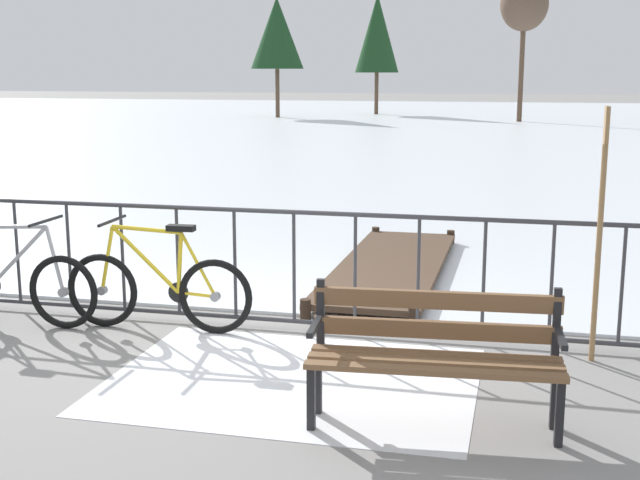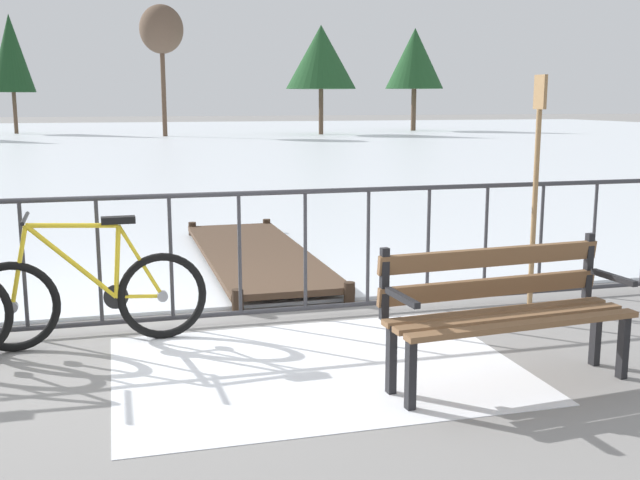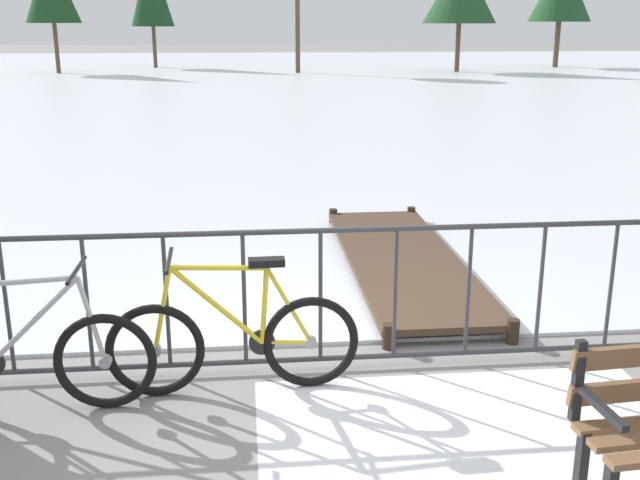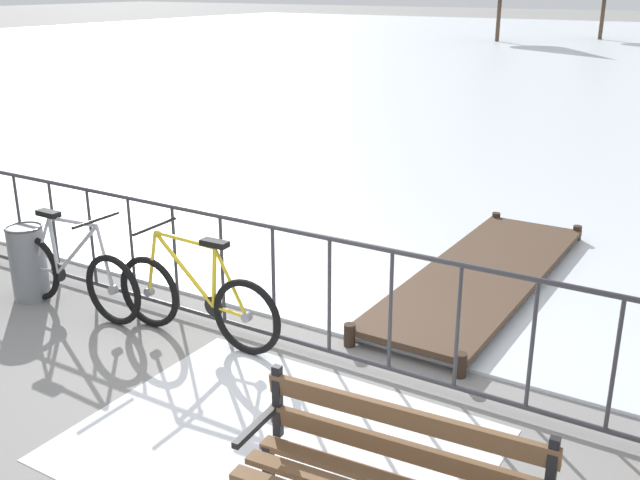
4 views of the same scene
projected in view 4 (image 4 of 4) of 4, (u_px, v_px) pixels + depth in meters
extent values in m
plane|color=gray|center=(275.00, 343.00, 6.33)|extent=(160.00, 160.00, 0.00)
cube|color=white|center=(277.00, 445.00, 4.94)|extent=(2.67, 2.04, 0.01)
cylinder|color=#38383D|center=(272.00, 227.00, 5.98)|extent=(9.00, 0.04, 0.04)
cylinder|color=#38383D|center=(275.00, 335.00, 6.30)|extent=(9.00, 0.04, 0.04)
cylinder|color=#38383D|center=(19.00, 220.00, 7.75)|extent=(0.03, 0.03, 0.97)
cylinder|color=#38383D|center=(54.00, 229.00, 7.48)|extent=(0.03, 0.03, 0.97)
cylinder|color=#38383D|center=(92.00, 238.00, 7.21)|extent=(0.03, 0.03, 0.97)
cylinder|color=#38383D|center=(132.00, 248.00, 6.94)|extent=(0.03, 0.03, 0.97)
cylinder|color=#38383D|center=(175.00, 258.00, 6.68)|extent=(0.03, 0.03, 0.97)
cylinder|color=#38383D|center=(222.00, 270.00, 6.41)|extent=(0.03, 0.03, 0.97)
cylinder|color=#38383D|center=(274.00, 282.00, 6.14)|extent=(0.03, 0.03, 0.97)
cylinder|color=#38383D|center=(329.00, 296.00, 5.88)|extent=(0.03, 0.03, 0.97)
cylinder|color=#38383D|center=(390.00, 311.00, 5.61)|extent=(0.03, 0.03, 0.97)
cylinder|color=#38383D|center=(458.00, 328.00, 5.34)|extent=(0.03, 0.03, 0.97)
cylinder|color=#38383D|center=(532.00, 346.00, 5.08)|extent=(0.03, 0.03, 0.97)
cylinder|color=#38383D|center=(615.00, 366.00, 4.81)|extent=(0.03, 0.03, 0.97)
torus|color=black|center=(247.00, 317.00, 6.06)|extent=(0.66, 0.08, 0.66)
cylinder|color=gray|center=(247.00, 317.00, 6.06)|extent=(0.08, 0.06, 0.08)
torus|color=black|center=(149.00, 292.00, 6.55)|extent=(0.66, 0.08, 0.66)
cylinder|color=gray|center=(149.00, 292.00, 6.55)|extent=(0.08, 0.06, 0.08)
cylinder|color=yellow|center=(214.00, 278.00, 6.11)|extent=(0.08, 0.04, 0.53)
cylinder|color=yellow|center=(184.00, 269.00, 6.25)|extent=(0.61, 0.06, 0.59)
cylinder|color=yellow|center=(184.00, 240.00, 6.16)|extent=(0.63, 0.06, 0.07)
cylinder|color=yellow|center=(230.00, 312.00, 6.13)|extent=(0.34, 0.04, 0.05)
cylinder|color=yellow|center=(231.00, 283.00, 6.03)|extent=(0.32, 0.04, 0.56)
cylinder|color=yellow|center=(152.00, 263.00, 6.42)|extent=(0.16, 0.04, 0.59)
cube|color=black|center=(214.00, 243.00, 6.00)|extent=(0.24, 0.11, 0.05)
cylinder|color=black|center=(155.00, 226.00, 6.28)|extent=(0.04, 0.52, 0.03)
cylinder|color=black|center=(214.00, 306.00, 6.21)|extent=(0.18, 0.03, 0.18)
torus|color=black|center=(35.00, 267.00, 7.11)|extent=(0.66, 0.06, 0.66)
cylinder|color=gray|center=(35.00, 267.00, 7.11)|extent=(0.08, 0.06, 0.08)
torus|color=black|center=(113.00, 290.00, 6.59)|extent=(0.66, 0.06, 0.66)
cylinder|color=gray|center=(113.00, 290.00, 6.59)|extent=(0.08, 0.06, 0.08)
cylinder|color=#B2B2B7|center=(54.00, 245.00, 6.86)|extent=(0.08, 0.04, 0.53)
cylinder|color=#B2B2B7|center=(77.00, 250.00, 6.70)|extent=(0.61, 0.04, 0.59)
cylinder|color=#B2B2B7|center=(72.00, 222.00, 6.62)|extent=(0.63, 0.04, 0.07)
cylinder|color=#B2B2B7|center=(47.00, 270.00, 7.02)|extent=(0.34, 0.03, 0.05)
cylinder|color=#B2B2B7|center=(42.00, 243.00, 6.94)|extent=(0.32, 0.03, 0.56)
cylinder|color=#B2B2B7|center=(105.00, 258.00, 6.52)|extent=(0.16, 0.03, 0.59)
cube|color=black|center=(48.00, 213.00, 6.77)|extent=(0.24, 0.10, 0.05)
cylinder|color=black|center=(96.00, 220.00, 6.44)|extent=(0.03, 0.52, 0.03)
cylinder|color=black|center=(59.00, 272.00, 6.93)|extent=(0.18, 0.02, 0.18)
cube|color=brown|center=(402.00, 450.00, 3.92)|extent=(1.60, 0.18, 0.12)
cube|color=brown|center=(403.00, 417.00, 3.86)|extent=(1.60, 0.18, 0.12)
cube|color=black|center=(551.00, 478.00, 3.57)|extent=(0.05, 0.05, 0.45)
cube|color=black|center=(269.00, 478.00, 4.27)|extent=(0.05, 0.06, 0.44)
cube|color=black|center=(278.00, 401.00, 4.22)|extent=(0.05, 0.05, 0.45)
cube|color=black|center=(255.00, 427.00, 4.02)|extent=(0.07, 0.40, 0.04)
cylinder|color=gray|center=(28.00, 263.00, 7.13)|extent=(0.34, 0.34, 0.72)
torus|color=#494A4E|center=(23.00, 228.00, 7.01)|extent=(0.35, 0.35, 0.02)
cube|color=#4C3828|center=(482.00, 274.00, 7.50)|extent=(1.10, 3.71, 0.06)
cylinder|color=#35271C|center=(350.00, 335.00, 6.26)|extent=(0.10, 0.10, 0.20)
cylinder|color=#35271C|center=(460.00, 365.00, 5.77)|extent=(0.10, 0.10, 0.20)
cylinder|color=#35271C|center=(496.00, 221.00, 9.25)|extent=(0.10, 0.10, 0.20)
cylinder|color=#35271C|center=(577.00, 234.00, 8.76)|extent=(0.10, 0.10, 0.20)
cylinder|color=brown|center=(500.00, 1.00, 36.78)|extent=(0.20, 0.20, 3.91)
cylinder|color=brown|center=(604.00, 4.00, 38.07)|extent=(0.20, 0.20, 3.60)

